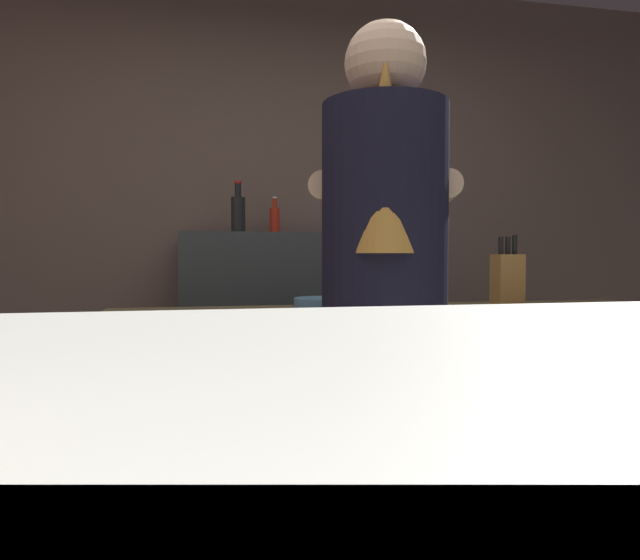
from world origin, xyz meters
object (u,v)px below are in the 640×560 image
bartender (384,289)px  knife_block (507,280)px  chefs_knife (424,310)px  mixing_bowl (324,306)px  bottle_soy (275,219)px  bottle_vinegar (238,212)px

bartender → knife_block: bearing=-36.5°
chefs_knife → mixing_bowl: bearing=-178.5°
mixing_bowl → bottle_soy: 1.39m
bartender → mixing_bowl: bearing=31.4°
bartender → mixing_bowl: size_ratio=8.47×
bottle_vinegar → bottle_soy: 0.24m
knife_block → chefs_knife: size_ratio=1.13×
bartender → chefs_knife: bartender is taller
mixing_bowl → bottle_soy: (0.01, 1.34, 0.37)m
chefs_knife → bottle_vinegar: bottle_vinegar is taller
chefs_knife → bottle_vinegar: size_ratio=0.89×
mixing_bowl → knife_block: bearing=5.9°
bartender → knife_block: bartender is taller
bartender → chefs_knife: size_ratio=7.10×
chefs_knife → knife_block: bearing=1.5°
chefs_knife → bottle_vinegar: bearing=111.4°
bottle_vinegar → bottle_soy: bearing=30.0°
knife_block → mixing_bowl: size_ratio=1.35×
mixing_bowl → chefs_knife: bearing=5.9°
mixing_bowl → bottle_vinegar: 1.30m
bottle_soy → bartender: bearing=-87.3°
bottle_soy → chefs_knife: bearing=-74.5°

